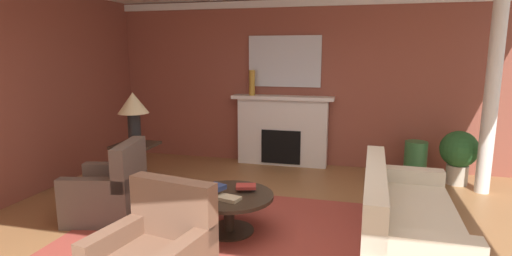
# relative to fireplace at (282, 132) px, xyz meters

# --- Properties ---
(ground_plane) EXTENTS (8.70, 8.70, 0.00)m
(ground_plane) POSITION_rel_fireplace_xyz_m (0.23, -2.87, -0.59)
(ground_plane) COLOR olive
(wall_fireplace) EXTENTS (7.29, 0.12, 2.92)m
(wall_fireplace) POSITION_rel_fireplace_xyz_m (0.23, 0.21, 0.87)
(wall_fireplace) COLOR brown
(wall_fireplace) RESTS_ON ground_plane
(wall_window) EXTENTS (0.12, 6.64, 2.92)m
(wall_window) POSITION_rel_fireplace_xyz_m (-3.17, -2.57, 0.87)
(wall_window) COLOR brown
(wall_window) RESTS_ON ground_plane
(crown_moulding) EXTENTS (7.29, 0.08, 0.12)m
(crown_moulding) POSITION_rel_fireplace_xyz_m (0.23, 0.13, 2.25)
(crown_moulding) COLOR white
(area_rug) EXTENTS (3.49, 2.50, 0.01)m
(area_rug) POSITION_rel_fireplace_xyz_m (-0.04, -2.92, -0.58)
(area_rug) COLOR #993D33
(area_rug) RESTS_ON ground_plane
(fireplace) EXTENTS (1.80, 0.35, 1.25)m
(fireplace) POSITION_rel_fireplace_xyz_m (0.00, 0.00, 0.00)
(fireplace) COLOR white
(fireplace) RESTS_ON ground_plane
(mantel_mirror) EXTENTS (1.30, 0.04, 0.90)m
(mantel_mirror) POSITION_rel_fireplace_xyz_m (0.00, 0.12, 1.26)
(mantel_mirror) COLOR silver
(sofa) EXTENTS (0.96, 2.12, 0.85)m
(sofa) POSITION_rel_fireplace_xyz_m (1.82, -2.90, -0.29)
(sofa) COLOR beige
(sofa) RESTS_ON ground_plane
(armchair_near_window) EXTENTS (0.95, 0.95, 0.95)m
(armchair_near_window) POSITION_rel_fireplace_xyz_m (-1.59, -2.91, -0.28)
(armchair_near_window) COLOR brown
(armchair_near_window) RESTS_ON ground_plane
(coffee_table) EXTENTS (1.00, 1.00, 0.45)m
(coffee_table) POSITION_rel_fireplace_xyz_m (-0.04, -2.92, -0.25)
(coffee_table) COLOR #2D2319
(coffee_table) RESTS_ON ground_plane
(side_table) EXTENTS (0.56, 0.56, 0.70)m
(side_table) POSITION_rel_fireplace_xyz_m (-1.80, -1.92, -0.19)
(side_table) COLOR #2D2319
(side_table) RESTS_ON ground_plane
(table_lamp) EXTENTS (0.44, 0.44, 0.75)m
(table_lamp) POSITION_rel_fireplace_xyz_m (-1.80, -1.92, 0.63)
(table_lamp) COLOR black
(table_lamp) RESTS_ON side_table
(vase_tall_corner) EXTENTS (0.35, 0.35, 0.61)m
(vase_tall_corner) POSITION_rel_fireplace_xyz_m (2.23, -0.30, -0.28)
(vase_tall_corner) COLOR #33703D
(vase_tall_corner) RESTS_ON ground_plane
(vase_mantel_left) EXTENTS (0.10, 0.10, 0.45)m
(vase_mantel_left) POSITION_rel_fireplace_xyz_m (-0.55, -0.05, 0.88)
(vase_mantel_left) COLOR #B7892D
(vase_mantel_left) RESTS_ON fireplace
(book_red_cover) EXTENTS (0.29, 0.21, 0.04)m
(book_red_cover) POSITION_rel_fireplace_xyz_m (0.02, -3.10, -0.12)
(book_red_cover) COLOR tan
(book_red_cover) RESTS_ON coffee_table
(book_art_folio) EXTENTS (0.26, 0.22, 0.03)m
(book_art_folio) POSITION_rel_fireplace_xyz_m (0.12, -2.78, -0.09)
(book_art_folio) COLOR maroon
(book_art_folio) RESTS_ON coffee_table
(book_small_novel) EXTENTS (0.22, 0.20, 0.05)m
(book_small_novel) POSITION_rel_fireplace_xyz_m (-0.16, -3.00, -0.04)
(book_small_novel) COLOR navy
(book_small_novel) RESTS_ON coffee_table
(potted_plant) EXTENTS (0.56, 0.56, 0.83)m
(potted_plant) POSITION_rel_fireplace_xyz_m (2.83, -0.41, -0.10)
(potted_plant) COLOR #BCB29E
(potted_plant) RESTS_ON ground_plane
(column_white) EXTENTS (0.20, 0.20, 2.92)m
(column_white) POSITION_rel_fireplace_xyz_m (3.10, -0.73, 0.87)
(column_white) COLOR white
(column_white) RESTS_ON ground_plane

